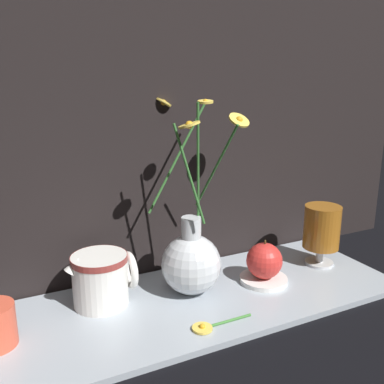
% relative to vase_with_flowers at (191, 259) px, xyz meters
% --- Properties ---
extents(ground_plane, '(6.00, 6.00, 0.00)m').
position_rel_vase_with_flowers_xyz_m(ground_plane, '(-0.02, -0.03, -0.08)').
color(ground_plane, black).
extents(shelf, '(0.88, 0.30, 0.01)m').
position_rel_vase_with_flowers_xyz_m(shelf, '(-0.02, -0.03, -0.08)').
color(shelf, '#9EA8B2').
rests_on(shelf, ground_plane).
extents(backdrop_wall, '(1.38, 0.02, 1.10)m').
position_rel_vase_with_flowers_xyz_m(backdrop_wall, '(-0.02, 0.14, 0.47)').
color(backdrop_wall, black).
rests_on(backdrop_wall, ground_plane).
extents(vase_with_flowers, '(0.21, 0.22, 0.39)m').
position_rel_vase_with_flowers_xyz_m(vase_with_flowers, '(0.00, 0.00, 0.00)').
color(vase_with_flowers, silver).
rests_on(vase_with_flowers, shelf).
extents(ceramic_pitcher, '(0.13, 0.11, 0.11)m').
position_rel_vase_with_flowers_xyz_m(ceramic_pitcher, '(-0.17, 0.03, -0.02)').
color(ceramic_pitcher, white).
rests_on(ceramic_pitcher, shelf).
extents(tea_glass, '(0.08, 0.08, 0.14)m').
position_rel_vase_with_flowers_xyz_m(tea_glass, '(0.33, -0.01, 0.02)').
color(tea_glass, silver).
rests_on(tea_glass, shelf).
extents(saucer_plate, '(0.10, 0.10, 0.01)m').
position_rel_vase_with_flowers_xyz_m(saucer_plate, '(0.16, -0.03, -0.07)').
color(saucer_plate, white).
rests_on(saucer_plate, shelf).
extents(orange_fruit, '(0.08, 0.08, 0.08)m').
position_rel_vase_with_flowers_xyz_m(orange_fruit, '(0.16, -0.03, -0.02)').
color(orange_fruit, red).
rests_on(orange_fruit, saucer_plate).
extents(loose_daisy, '(0.12, 0.04, 0.01)m').
position_rel_vase_with_flowers_xyz_m(loose_daisy, '(-0.03, -0.13, -0.07)').
color(loose_daisy, '#3D7A33').
rests_on(loose_daisy, shelf).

